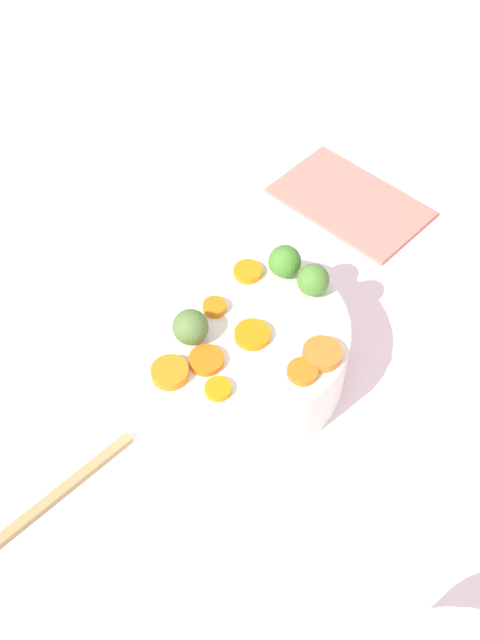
# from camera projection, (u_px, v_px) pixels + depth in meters

# --- Properties ---
(tabletop) EXTENTS (2.40, 2.40, 0.02)m
(tabletop) POSITION_uv_depth(u_px,v_px,m) (271.00, 391.00, 0.90)
(tabletop) COLOR white
(tabletop) RESTS_ON ground
(serving_bowl_carrots) EXTENTS (0.23, 0.23, 0.08)m
(serving_bowl_carrots) POSITION_uv_depth(u_px,v_px,m) (240.00, 349.00, 0.87)
(serving_bowl_carrots) COLOR white
(serving_bowl_carrots) RESTS_ON tabletop
(carrot_slice_0) EXTENTS (0.05, 0.05, 0.01)m
(carrot_slice_0) POSITION_uv_depth(u_px,v_px,m) (206.00, 360.00, 0.81)
(carrot_slice_0) COLOR orange
(carrot_slice_0) RESTS_ON serving_bowl_carrots
(carrot_slice_1) EXTENTS (0.05, 0.05, 0.01)m
(carrot_slice_1) POSITION_uv_depth(u_px,v_px,m) (322.00, 354.00, 0.81)
(carrot_slice_1) COLOR orange
(carrot_slice_1) RESTS_ON serving_bowl_carrots
(carrot_slice_2) EXTENTS (0.05, 0.05, 0.01)m
(carrot_slice_2) POSITION_uv_depth(u_px,v_px,m) (170.00, 373.00, 0.80)
(carrot_slice_2) COLOR orange
(carrot_slice_2) RESTS_ON serving_bowl_carrots
(carrot_slice_3) EXTENTS (0.04, 0.04, 0.01)m
(carrot_slice_3) POSITION_uv_depth(u_px,v_px,m) (301.00, 373.00, 0.80)
(carrot_slice_3) COLOR orange
(carrot_slice_3) RESTS_ON serving_bowl_carrots
(carrot_slice_4) EXTENTS (0.03, 0.03, 0.01)m
(carrot_slice_4) POSITION_uv_depth(u_px,v_px,m) (215.00, 307.00, 0.85)
(carrot_slice_4) COLOR orange
(carrot_slice_4) RESTS_ON serving_bowl_carrots
(carrot_slice_5) EXTENTS (0.05, 0.05, 0.01)m
(carrot_slice_5) POSITION_uv_depth(u_px,v_px,m) (252.00, 335.00, 0.83)
(carrot_slice_5) COLOR orange
(carrot_slice_5) RESTS_ON serving_bowl_carrots
(carrot_slice_6) EXTENTS (0.04, 0.04, 0.01)m
(carrot_slice_6) POSITION_uv_depth(u_px,v_px,m) (218.00, 389.00, 0.79)
(carrot_slice_6) COLOR orange
(carrot_slice_6) RESTS_ON serving_bowl_carrots
(carrot_slice_7) EXTENTS (0.04, 0.04, 0.01)m
(carrot_slice_7) POSITION_uv_depth(u_px,v_px,m) (248.00, 272.00, 0.88)
(carrot_slice_7) COLOR orange
(carrot_slice_7) RESTS_ON serving_bowl_carrots
(brussels_sprout_0) EXTENTS (0.03, 0.03, 0.03)m
(brussels_sprout_0) POSITION_uv_depth(u_px,v_px,m) (313.00, 280.00, 0.86)
(brussels_sprout_0) COLOR #4C8632
(brussels_sprout_0) RESTS_ON serving_bowl_carrots
(brussels_sprout_1) EXTENTS (0.04, 0.04, 0.04)m
(brussels_sprout_1) POSITION_uv_depth(u_px,v_px,m) (285.00, 261.00, 0.87)
(brussels_sprout_1) COLOR #45872D
(brussels_sprout_1) RESTS_ON serving_bowl_carrots
(brussels_sprout_2) EXTENTS (0.04, 0.04, 0.04)m
(brussels_sprout_2) POSITION_uv_depth(u_px,v_px,m) (191.00, 327.00, 0.82)
(brussels_sprout_2) COLOR #567839
(brussels_sprout_2) RESTS_ON serving_bowl_carrots
(dish_towel) EXTENTS (0.21, 0.16, 0.01)m
(dish_towel) POSITION_uv_depth(u_px,v_px,m) (350.00, 202.00, 1.07)
(dish_towel) COLOR tan
(dish_towel) RESTS_ON tabletop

